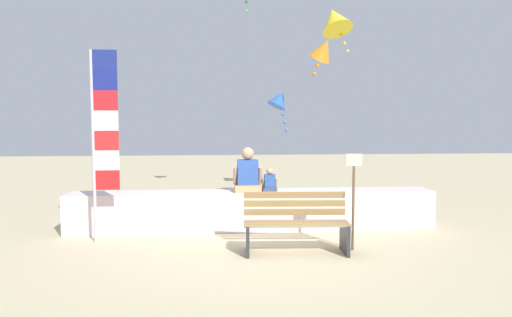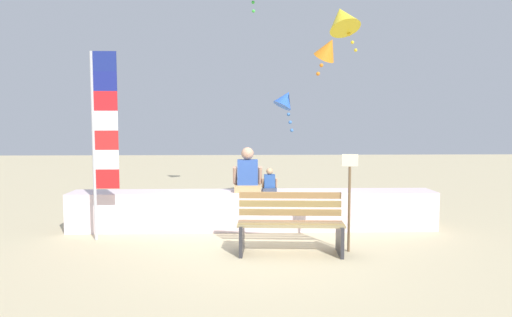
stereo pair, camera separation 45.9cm
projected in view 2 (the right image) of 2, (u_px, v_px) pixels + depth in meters
ground_plane at (255, 244)px, 7.18m from camera, size 40.00×40.00×0.00m
seawall_ledge at (254, 210)px, 8.19m from camera, size 6.65×0.64×0.70m
park_bench at (290, 225)px, 6.71m from camera, size 1.61×0.71×0.88m
person_adult at (248, 174)px, 8.08m from camera, size 0.53×0.39×0.81m
person_child at (270, 182)px, 8.11m from camera, size 0.28×0.21×0.43m
flag_banner at (102, 130)px, 7.31m from camera, size 0.43×0.05×3.11m
kite_yellow at (342, 19)px, 10.62m from camera, size 1.03×1.13×1.18m
kite_orange at (328, 49)px, 9.34m from camera, size 0.75×0.78×0.88m
kite_blue at (285, 100)px, 10.35m from camera, size 0.68×0.72×1.03m
sign_post at (349, 195)px, 6.71m from camera, size 0.24×0.05×1.48m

